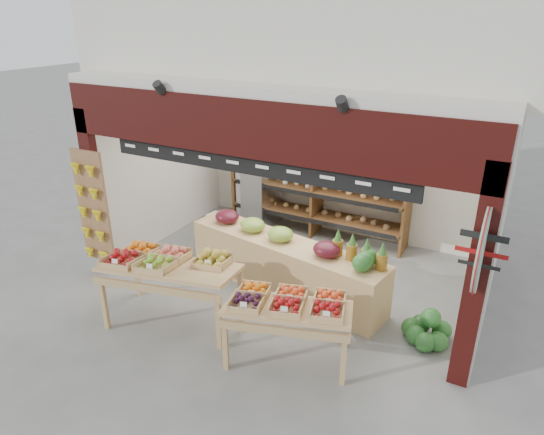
{
  "coord_description": "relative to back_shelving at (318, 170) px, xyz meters",
  "views": [
    {
      "loc": [
        2.93,
        -5.91,
        3.94
      ],
      "look_at": [
        -0.12,
        -0.2,
        1.15
      ],
      "focal_mm": 32.0,
      "sensor_mm": 36.0,
      "label": 1
    }
  ],
  "objects": [
    {
      "name": "refrigerator",
      "position": [
        -1.2,
        -0.02,
        -0.4
      ],
      "size": [
        0.8,
        0.8,
        1.7
      ],
      "primitive_type": "cube",
      "rotation": [
        0.0,
        0.0,
        -0.24
      ],
      "color": "silver",
      "rests_on": "ground"
    },
    {
      "name": "display_table_left",
      "position": [
        -0.7,
        -3.49,
        -0.41
      ],
      "size": [
        1.9,
        1.33,
        1.09
      ],
      "color": "tan",
      "rests_on": "ground"
    },
    {
      "name": "banana_board",
      "position": [
        -2.43,
        -3.06,
        -0.14
      ],
      "size": [
        0.6,
        0.15,
        1.8
      ],
      "color": "olive",
      "rests_on": "ground"
    },
    {
      "name": "watermelon_pile",
      "position": [
        2.56,
        -2.37,
        -1.1
      ],
      "size": [
        0.62,
        0.62,
        0.48
      ],
      "color": "#1A4F1B",
      "rests_on": "ground"
    },
    {
      "name": "shop_structure",
      "position": [
        0.3,
        -0.28,
        2.67
      ],
      "size": [
        6.36,
        5.12,
        5.4
      ],
      "color": "beige",
      "rests_on": "ground"
    },
    {
      "name": "back_shelving",
      "position": [
        0.0,
        0.0,
        0.0
      ],
      "size": [
        3.4,
        0.56,
        2.06
      ],
      "color": "brown",
      "rests_on": "ground"
    },
    {
      "name": "mid_counter",
      "position": [
        0.39,
        -2.08,
        -0.81
      ],
      "size": [
        3.27,
        1.17,
        1.02
      ],
      "color": "tan",
      "rests_on": "ground"
    },
    {
      "name": "display_table_right",
      "position": [
        1.13,
        -3.46,
        -0.51
      ],
      "size": [
        1.67,
        1.23,
        0.96
      ],
      "color": "tan",
      "rests_on": "ground"
    },
    {
      "name": "gift_sign",
      "position": [
        3.05,
        -3.03,
        0.49
      ],
      "size": [
        0.04,
        0.93,
        0.92
      ],
      "color": "#B1DFC9",
      "rests_on": "ground"
    },
    {
      "name": "ground",
      "position": [
        0.3,
        -1.89,
        -1.26
      ],
      "size": [
        60.0,
        60.0,
        0.0
      ],
      "primitive_type": "plane",
      "color": "slate",
      "rests_on": "ground"
    },
    {
      "name": "cardboard_stack",
      "position": [
        -1.16,
        -1.31,
        -1.04
      ],
      "size": [
        0.99,
        0.71,
        0.58
      ],
      "color": "beige",
      "rests_on": "ground"
    }
  ]
}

